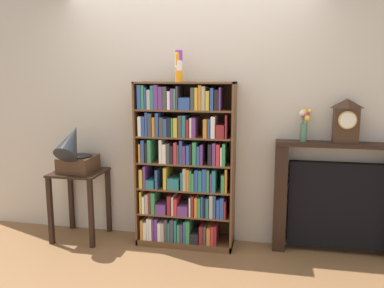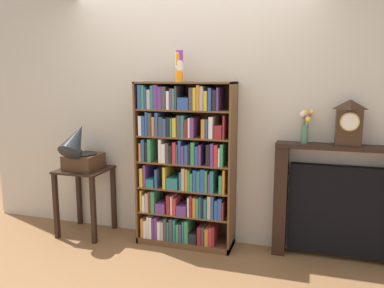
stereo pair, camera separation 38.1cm
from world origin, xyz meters
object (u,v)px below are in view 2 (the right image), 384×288
object	(u,v)px
side_table_left	(85,186)
flower_vase	(305,126)
cup_stack	(179,66)
mantel_clock	(349,123)
fireplace_mantel	(339,204)
gramophone	(80,150)
bookshelf	(184,168)

from	to	relation	value
side_table_left	flower_vase	xyz separation A→B (m)	(2.25, 0.14, 0.72)
cup_stack	mantel_clock	world-z (taller)	cup_stack
mantel_clock	flower_vase	bearing A→B (deg)	179.95
mantel_clock	flower_vase	xyz separation A→B (m)	(-0.37, 0.00, -0.04)
side_table_left	fireplace_mantel	world-z (taller)	fireplace_mantel
flower_vase	gramophone	bearing A→B (deg)	-174.81
gramophone	fireplace_mantel	size ratio (longest dim) A/B	0.46
gramophone	flower_vase	xyz separation A→B (m)	(2.25, 0.20, 0.32)
bookshelf	side_table_left	world-z (taller)	bookshelf
cup_stack	side_table_left	xyz separation A→B (m)	(-1.05, -0.09, -1.26)
cup_stack	fireplace_mantel	xyz separation A→B (m)	(1.53, 0.07, -1.26)
mantel_clock	cup_stack	bearing A→B (deg)	-178.13
gramophone	bookshelf	bearing A→B (deg)	6.57
side_table_left	gramophone	bearing A→B (deg)	-90.00
side_table_left	flower_vase	distance (m)	2.36
side_table_left	fireplace_mantel	size ratio (longest dim) A/B	0.61
bookshelf	gramophone	xyz separation A→B (m)	(-1.10, -0.13, 0.15)
mantel_clock	gramophone	bearing A→B (deg)	-175.55
gramophone	fireplace_mantel	bearing A→B (deg)	4.96
fireplace_mantel	flower_vase	xyz separation A→B (m)	(-0.33, -0.02, 0.72)
cup_stack	side_table_left	bearing A→B (deg)	-175.19
bookshelf	fireplace_mantel	world-z (taller)	bookshelf
bookshelf	cup_stack	xyz separation A→B (m)	(-0.05, 0.03, 1.00)
bookshelf	side_table_left	size ratio (longest dim) A/B	2.28
bookshelf	fireplace_mantel	size ratio (longest dim) A/B	1.40
cup_stack	mantel_clock	size ratio (longest dim) A/B	0.73
side_table_left	mantel_clock	xyz separation A→B (m)	(2.61, 0.14, 0.76)
side_table_left	mantel_clock	world-z (taller)	mantel_clock
cup_stack	gramophone	size ratio (longest dim) A/B	0.54
fireplace_mantel	flower_vase	bearing A→B (deg)	-176.61
bookshelf	mantel_clock	xyz separation A→B (m)	(1.51, 0.08, 0.50)
bookshelf	fireplace_mantel	distance (m)	1.50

